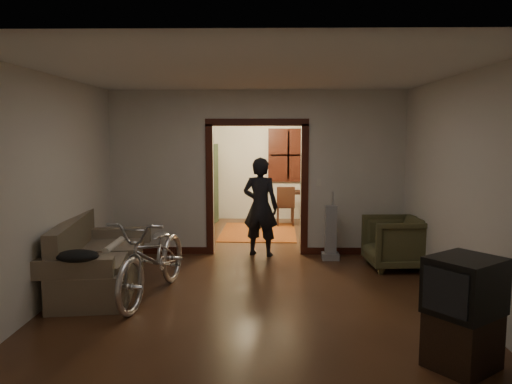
{
  "coord_description": "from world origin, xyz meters",
  "views": [
    {
      "loc": [
        0.13,
        -7.75,
        2.09
      ],
      "look_at": [
        0.0,
        -0.3,
        1.2
      ],
      "focal_mm": 35.0,
      "sensor_mm": 36.0,
      "label": 1
    }
  ],
  "objects_px": {
    "sofa": "(100,255)",
    "armchair": "(395,243)",
    "desk": "(312,208)",
    "locker": "(197,183)",
    "bicycle": "(154,257)",
    "person": "(260,207)"
  },
  "relations": [
    {
      "from": "person",
      "to": "desk",
      "type": "height_order",
      "value": "person"
    },
    {
      "from": "locker",
      "to": "desk",
      "type": "bearing_deg",
      "value": 6.39
    },
    {
      "from": "armchair",
      "to": "locker",
      "type": "height_order",
      "value": "locker"
    },
    {
      "from": "armchair",
      "to": "sofa",
      "type": "bearing_deg",
      "value": -78.76
    },
    {
      "from": "sofa",
      "to": "armchair",
      "type": "xyz_separation_m",
      "value": [
        4.22,
        1.11,
        -0.06
      ]
    },
    {
      "from": "person",
      "to": "desk",
      "type": "xyz_separation_m",
      "value": [
        1.16,
        3.03,
        -0.47
      ]
    },
    {
      "from": "sofa",
      "to": "person",
      "type": "bearing_deg",
      "value": 33.68
    },
    {
      "from": "bicycle",
      "to": "sofa",
      "type": "bearing_deg",
      "value": 167.9
    },
    {
      "from": "person",
      "to": "armchair",
      "type": "bearing_deg",
      "value": 176.9
    },
    {
      "from": "sofa",
      "to": "desk",
      "type": "distance_m",
      "value": 5.92
    },
    {
      "from": "sofa",
      "to": "desk",
      "type": "relative_size",
      "value": 2.04
    },
    {
      "from": "locker",
      "to": "armchair",
      "type": "bearing_deg",
      "value": -38.56
    },
    {
      "from": "sofa",
      "to": "person",
      "type": "xyz_separation_m",
      "value": [
        2.13,
        1.88,
        0.37
      ]
    },
    {
      "from": "locker",
      "to": "bicycle",
      "type": "bearing_deg",
      "value": -79.19
    },
    {
      "from": "locker",
      "to": "person",
      "type": "bearing_deg",
      "value": -55.47
    },
    {
      "from": "bicycle",
      "to": "person",
      "type": "bearing_deg",
      "value": 69.04
    },
    {
      "from": "armchair",
      "to": "desk",
      "type": "height_order",
      "value": "armchair"
    },
    {
      "from": "bicycle",
      "to": "armchair",
      "type": "relative_size",
      "value": 2.26
    },
    {
      "from": "bicycle",
      "to": "desk",
      "type": "xyz_separation_m",
      "value": [
        2.5,
        5.24,
        -0.16
      ]
    },
    {
      "from": "bicycle",
      "to": "armchair",
      "type": "distance_m",
      "value": 3.71
    },
    {
      "from": "bicycle",
      "to": "locker",
      "type": "height_order",
      "value": "locker"
    },
    {
      "from": "person",
      "to": "locker",
      "type": "relative_size",
      "value": 0.92
    }
  ]
}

